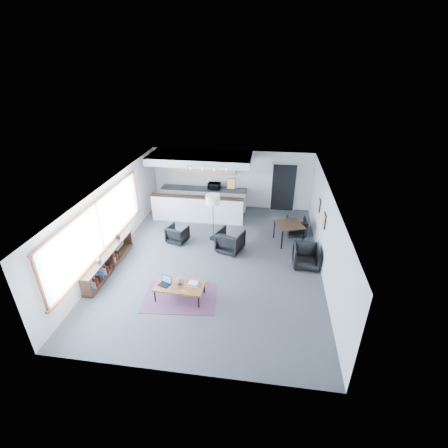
# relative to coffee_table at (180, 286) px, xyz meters

# --- Properties ---
(room) EXTENTS (7.02, 9.02, 2.62)m
(room) POSITION_rel_coffee_table_xyz_m (0.66, 2.07, 0.89)
(room) COLOR #464648
(room) RESTS_ON ground
(window) EXTENTS (0.10, 5.95, 1.66)m
(window) POSITION_rel_coffee_table_xyz_m (-2.80, 1.17, 1.04)
(window) COLOR #8CBFFF
(window) RESTS_ON room
(console) EXTENTS (0.35, 3.00, 0.80)m
(console) POSITION_rel_coffee_table_xyz_m (-2.64, 1.02, -0.09)
(console) COLOR #331F12
(console) RESTS_ON floor
(kitchenette) EXTENTS (4.20, 1.96, 2.60)m
(kitchenette) POSITION_rel_coffee_table_xyz_m (-0.53, 5.78, 0.96)
(kitchenette) COLOR white
(kitchenette) RESTS_ON floor
(doorway) EXTENTS (1.10, 0.12, 2.15)m
(doorway) POSITION_rel_coffee_table_xyz_m (2.96, 6.49, 0.66)
(doorway) COLOR black
(doorway) RESTS_ON room
(track_light) EXTENTS (1.60, 0.07, 0.15)m
(track_light) POSITION_rel_coffee_table_xyz_m (0.07, 4.27, 2.11)
(track_light) COLOR silver
(track_light) RESTS_ON room
(wall_art_lower) EXTENTS (0.03, 0.38, 0.48)m
(wall_art_lower) POSITION_rel_coffee_table_xyz_m (4.13, 2.47, 1.14)
(wall_art_lower) COLOR black
(wall_art_lower) RESTS_ON room
(wall_art_upper) EXTENTS (0.03, 0.34, 0.44)m
(wall_art_upper) POSITION_rel_coffee_table_xyz_m (4.13, 3.77, 1.09)
(wall_art_upper) COLOR black
(wall_art_upper) RESTS_ON room
(kilim_rug) EXTENTS (2.20, 1.61, 0.01)m
(kilim_rug) POSITION_rel_coffee_table_xyz_m (-0.00, 0.00, -0.41)
(kilim_rug) COLOR #532C41
(kilim_rug) RESTS_ON floor
(coffee_table) EXTENTS (1.40, 0.80, 0.45)m
(coffee_table) POSITION_rel_coffee_table_xyz_m (0.00, 0.00, 0.00)
(coffee_table) COLOR brown
(coffee_table) RESTS_ON floor
(laptop) EXTENTS (0.40, 0.36, 0.23)m
(laptop) POSITION_rel_coffee_table_xyz_m (-0.40, 0.00, 0.10)
(laptop) COLOR black
(laptop) RESTS_ON coffee_table
(ceramic_pot) EXTENTS (0.23, 0.23, 0.23)m
(ceramic_pot) POSITION_rel_coffee_table_xyz_m (-0.01, 0.03, 0.15)
(ceramic_pot) COLOR gray
(ceramic_pot) RESTS_ON coffee_table
(book_stack) EXTENTS (0.34, 0.28, 0.10)m
(book_stack) POSITION_rel_coffee_table_xyz_m (0.40, 0.06, 0.08)
(book_stack) COLOR silver
(book_stack) RESTS_ON coffee_table
(coaster) EXTENTS (0.13, 0.13, 0.01)m
(coaster) POSITION_rel_coffee_table_xyz_m (0.15, -0.24, 0.04)
(coaster) COLOR #E5590C
(coaster) RESTS_ON coffee_table
(armchair_left) EXTENTS (0.83, 0.80, 0.70)m
(armchair_left) POSITION_rel_coffee_table_xyz_m (-0.91, 3.07, -0.06)
(armchair_left) COLOR black
(armchair_left) RESTS_ON floor
(armchair_right) EXTENTS (1.05, 1.02, 0.86)m
(armchair_right) POSITION_rel_coffee_table_xyz_m (1.10, 2.73, 0.02)
(armchair_right) COLOR black
(armchair_right) RESTS_ON floor
(floor_lamp) EXTENTS (0.61, 0.61, 1.78)m
(floor_lamp) POSITION_rel_coffee_table_xyz_m (0.37, 3.47, 1.13)
(floor_lamp) COLOR black
(floor_lamp) RESTS_ON floor
(dining_table) EXTENTS (1.16, 1.16, 0.77)m
(dining_table) POSITION_rel_coffee_table_xyz_m (3.15, 3.59, 0.28)
(dining_table) COLOR #331F12
(dining_table) RESTS_ON floor
(dining_chair_near) EXTENTS (0.69, 0.65, 0.70)m
(dining_chair_near) POSITION_rel_coffee_table_xyz_m (3.66, 2.12, -0.07)
(dining_chair_near) COLOR black
(dining_chair_near) RESTS_ON floor
(dining_chair_far) EXTENTS (0.67, 0.64, 0.64)m
(dining_chair_far) POSITION_rel_coffee_table_xyz_m (3.48, 4.24, -0.10)
(dining_chair_far) COLOR black
(dining_chair_far) RESTS_ON floor
(microwave) EXTENTS (0.54, 0.34, 0.34)m
(microwave) POSITION_rel_coffee_table_xyz_m (-0.07, 6.22, 0.69)
(microwave) COLOR black
(microwave) RESTS_ON kitchenette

